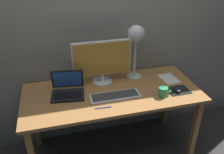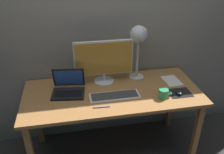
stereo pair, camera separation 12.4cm
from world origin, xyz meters
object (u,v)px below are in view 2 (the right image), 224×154
(mouse, at_px, (178,92))
(monitor, at_px, (104,60))
(pen, at_px, (101,107))
(coffee_mug, at_px, (164,94))
(laptop, at_px, (68,86))
(desk_lamp, at_px, (139,39))
(keyboard_main, at_px, (114,96))

(mouse, bearing_deg, monitor, 151.10)
(monitor, relative_size, pen, 3.94)
(coffee_mug, bearing_deg, mouse, 11.63)
(laptop, relative_size, desk_lamp, 0.59)
(laptop, height_order, coffee_mug, laptop)
(mouse, distance_m, pen, 0.71)
(monitor, height_order, mouse, monitor)
(desk_lamp, xyz_separation_m, coffee_mug, (0.13, -0.40, -0.37))
(keyboard_main, height_order, coffee_mug, coffee_mug)
(mouse, bearing_deg, laptop, 166.83)
(laptop, bearing_deg, pen, -49.73)
(keyboard_main, relative_size, mouse, 4.58)
(keyboard_main, distance_m, desk_lamp, 0.58)
(keyboard_main, distance_m, laptop, 0.42)
(mouse, bearing_deg, pen, -173.96)
(monitor, xyz_separation_m, laptop, (-0.34, -0.12, -0.17))
(keyboard_main, distance_m, mouse, 0.57)
(mouse, bearing_deg, coffee_mug, -168.37)
(coffee_mug, bearing_deg, desk_lamp, 108.19)
(desk_lamp, relative_size, pen, 3.81)
(laptop, height_order, pen, laptop)
(keyboard_main, xyz_separation_m, mouse, (0.57, -0.05, 0.01))
(keyboard_main, relative_size, laptop, 1.40)
(desk_lamp, relative_size, mouse, 5.56)
(keyboard_main, xyz_separation_m, laptop, (-0.39, 0.17, 0.05))
(laptop, bearing_deg, mouse, -13.17)
(coffee_mug, height_order, pen, coffee_mug)
(laptop, height_order, mouse, laptop)
(desk_lamp, bearing_deg, pen, -133.82)
(monitor, relative_size, coffee_mug, 4.69)
(coffee_mug, distance_m, pen, 0.55)
(coffee_mug, bearing_deg, monitor, 141.24)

